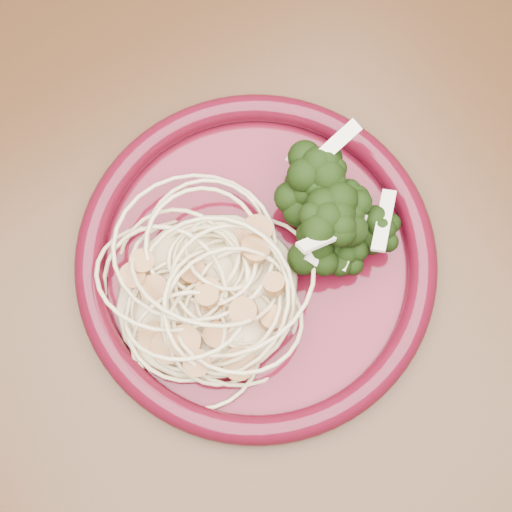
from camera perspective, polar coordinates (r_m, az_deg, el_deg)
The scene contains 6 objects.
dining_table at distance 0.64m, azimuth 5.93°, elevation -3.04°, with size 1.20×0.80×0.75m.
dinner_plate at distance 0.53m, azimuth -0.00°, elevation -0.30°, with size 0.30×0.30×0.02m.
spaghetti_pile at distance 0.51m, azimuth -3.99°, elevation -2.79°, with size 0.14×0.12×0.03m, color beige.
scallop_cluster at distance 0.48m, azimuth -4.26°, elevation -1.86°, with size 0.11×0.11×0.04m, color #B47840, non-canonical shape.
broccoli_pile at distance 0.52m, azimuth 4.81°, elevation 3.74°, with size 0.09×0.15×0.05m, color black.
onion_garnish at distance 0.49m, azimuth 5.11°, elevation 4.96°, with size 0.06×0.09×0.05m, color white, non-canonical shape.
Camera 1 is at (-0.13, -0.09, 1.27)m, focal length 50.00 mm.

